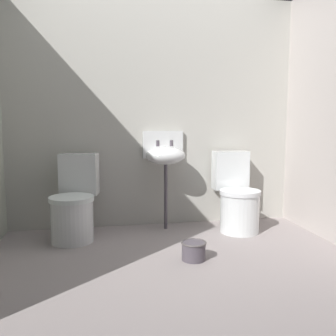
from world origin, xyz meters
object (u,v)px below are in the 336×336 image
(toilet_left, at_px, (74,205))
(toilet_right, at_px, (237,198))
(sink, at_px, (165,155))
(bucket, at_px, (194,250))

(toilet_left, xyz_separation_m, toilet_right, (1.59, -0.00, 0.00))
(toilet_right, distance_m, sink, 0.84)
(toilet_left, distance_m, bucket, 1.22)
(toilet_right, xyz_separation_m, bucket, (-0.64, -0.73, -0.24))
(bucket, bearing_deg, toilet_right, 48.80)
(sink, height_order, bucket, sink)
(toilet_left, height_order, toilet_right, same)
(bucket, bearing_deg, toilet_left, 142.72)
(toilet_left, xyz_separation_m, sink, (0.89, 0.19, 0.43))
(toilet_right, height_order, bucket, toilet_right)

